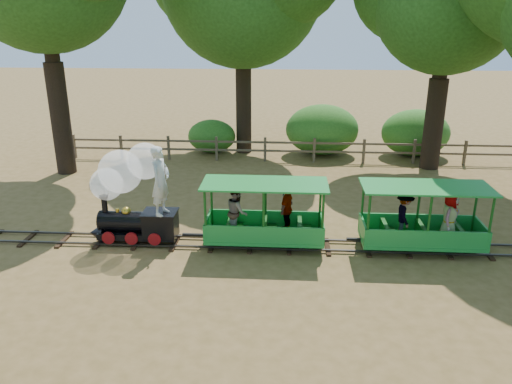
# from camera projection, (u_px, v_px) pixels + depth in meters

# --- Properties ---
(ground) EXTENTS (90.00, 90.00, 0.00)m
(ground) POSITION_uv_depth(u_px,v_px,m) (289.00, 247.00, 12.98)
(ground) COLOR olive
(ground) RESTS_ON ground
(track) EXTENTS (22.00, 1.00, 0.10)m
(track) POSITION_uv_depth(u_px,v_px,m) (289.00, 244.00, 12.95)
(track) COLOR #3F3D3A
(track) RESTS_ON ground
(locomotive) EXTENTS (2.37, 1.17, 2.73)m
(locomotive) POSITION_uv_depth(u_px,v_px,m) (131.00, 186.00, 12.74)
(locomotive) COLOR black
(locomotive) RESTS_ON ground
(carriage_front) EXTENTS (3.15, 1.29, 1.64)m
(carriage_front) POSITION_uv_depth(u_px,v_px,m) (262.00, 218.00, 12.76)
(carriage_front) COLOR #1F9035
(carriage_front) RESTS_ON track
(carriage_rear) EXTENTS (3.15, 1.29, 1.64)m
(carriage_rear) POSITION_uv_depth(u_px,v_px,m) (424.00, 222.00, 12.51)
(carriage_rear) COLOR #1F9035
(carriage_rear) RESTS_ON track
(fence) EXTENTS (18.10, 0.10, 1.00)m
(fence) POSITION_uv_depth(u_px,v_px,m) (290.00, 148.00, 20.30)
(fence) COLOR brown
(fence) RESTS_ON ground
(shrub_west) EXTENTS (2.07, 1.59, 1.43)m
(shrub_west) POSITION_uv_depth(u_px,v_px,m) (212.00, 136.00, 21.68)
(shrub_west) COLOR #2D6B1E
(shrub_west) RESTS_ON ground
(shrub_mid_w) EXTENTS (3.09, 2.38, 2.14)m
(shrub_mid_w) POSITION_uv_depth(u_px,v_px,m) (322.00, 130.00, 21.28)
(shrub_mid_w) COLOR #2D6B1E
(shrub_mid_w) RESTS_ON ground
(shrub_mid_e) EXTENTS (1.92, 1.48, 1.33)m
(shrub_mid_e) POSITION_uv_depth(u_px,v_px,m) (412.00, 140.00, 21.18)
(shrub_mid_e) COLOR #2D6B1E
(shrub_mid_e) RESTS_ON ground
(shrub_east) EXTENTS (2.85, 2.20, 1.98)m
(shrub_east) POSITION_uv_depth(u_px,v_px,m) (415.00, 133.00, 21.07)
(shrub_east) COLOR #2D6B1E
(shrub_east) RESTS_ON ground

